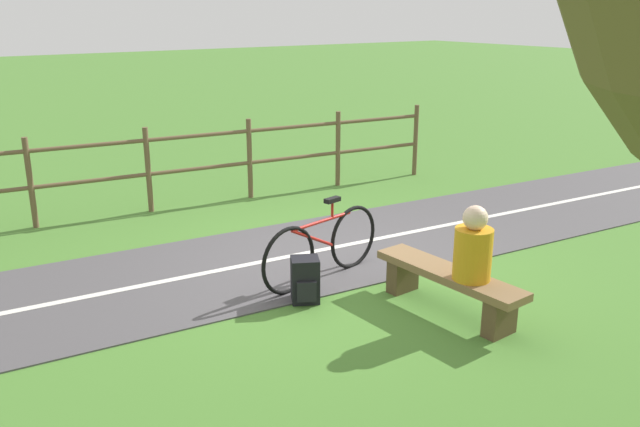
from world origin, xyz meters
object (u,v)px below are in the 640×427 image
person_seated (473,248)px  bicycle (323,247)px  bench (448,283)px  backpack (305,280)px

person_seated → bicycle: size_ratio=0.42×
bench → person_seated: (-0.27, -0.02, 0.45)m
bicycle → backpack: (-0.37, 0.47, -0.16)m
bench → backpack: size_ratio=3.60×
backpack → bicycle: bearing=-52.2°
person_seated → bicycle: (1.65, 0.61, -0.36)m
bench → backpack: (1.01, 1.06, -0.07)m
person_seated → bicycle: bearing=16.5°
person_seated → backpack: person_seated is taller
bicycle → backpack: bicycle is taller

